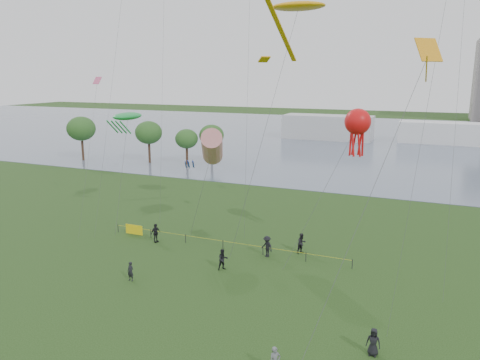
% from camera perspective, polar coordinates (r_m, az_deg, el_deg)
% --- Properties ---
extents(ground_plane, '(400.00, 400.00, 0.00)m').
position_cam_1_polar(ground_plane, '(30.82, -7.70, -18.60)').
color(ground_plane, '#193410').
extents(lake, '(400.00, 120.00, 0.08)m').
position_cam_1_polar(lake, '(124.27, 16.52, 4.82)').
color(lake, slate).
rests_on(lake, ground_plane).
extents(pavilion_left, '(22.00, 8.00, 6.00)m').
position_cam_1_polar(pavilion_left, '(120.96, 10.65, 6.34)').
color(pavilion_left, silver).
rests_on(pavilion_left, ground_plane).
extents(pavilion_right, '(18.00, 7.00, 5.00)m').
position_cam_1_polar(pavilion_right, '(121.22, 23.08, 5.32)').
color(pavilion_right, white).
rests_on(pavilion_right, ground_plane).
extents(trees, '(28.73, 12.03, 8.33)m').
position_cam_1_polar(trees, '(88.27, -11.61, 5.65)').
color(trees, '#382519').
rests_on(trees, ground_plane).
extents(fence, '(24.07, 0.07, 1.05)m').
position_cam_1_polar(fence, '(47.01, -8.91, -6.58)').
color(fence, black).
rests_on(fence, ground_plane).
extents(spectator_a, '(1.10, 1.11, 1.80)m').
position_cam_1_polar(spectator_a, '(39.57, -2.09, -9.66)').
color(spectator_a, black).
rests_on(spectator_a, ground_plane).
extents(spectator_b, '(1.44, 1.20, 1.93)m').
position_cam_1_polar(spectator_b, '(42.27, 3.31, -8.08)').
color(spectator_b, black).
rests_on(spectator_b, ground_plane).
extents(spectator_c, '(0.77, 1.18, 1.87)m').
position_cam_1_polar(spectator_c, '(46.43, -10.26, -6.38)').
color(spectator_c, black).
rests_on(spectator_c, ground_plane).
extents(spectator_d, '(0.83, 0.55, 1.69)m').
position_cam_1_polar(spectator_d, '(29.66, 15.95, -18.46)').
color(spectator_d, black).
rests_on(spectator_d, ground_plane).
extents(spectator_f, '(0.60, 0.41, 1.56)m').
position_cam_1_polar(spectator_f, '(38.59, -13.20, -10.80)').
color(spectator_f, black).
rests_on(spectator_f, ground_plane).
extents(spectator_g, '(1.10, 1.16, 1.88)m').
position_cam_1_polar(spectator_g, '(43.40, 7.53, -7.65)').
color(spectator_g, black).
rests_on(spectator_g, ground_plane).
extents(kite_stingray, '(6.70, 9.92, 21.87)m').
position_cam_1_polar(kite_stingray, '(41.48, 7.02, 20.17)').
color(kite_stingray, '#3F3F42').
extents(kite_windsock, '(4.74, 5.29, 11.22)m').
position_cam_1_polar(kite_windsock, '(44.73, -3.43, 4.02)').
color(kite_windsock, '#3F3F42').
extents(kite_creature, '(2.33, 6.75, 12.05)m').
position_cam_1_polar(kite_creature, '(51.59, -13.58, 7.53)').
color(kite_creature, '#3F3F42').
extents(kite_octopus, '(5.86, 5.87, 13.24)m').
position_cam_1_polar(kite_octopus, '(40.53, 14.15, 6.80)').
color(kite_octopus, '#3F3F42').
extents(kite_delta, '(5.82, 9.09, 17.88)m').
position_cam_1_polar(kite_delta, '(27.06, 21.33, 12.72)').
color(kite_delta, '#3F3F42').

